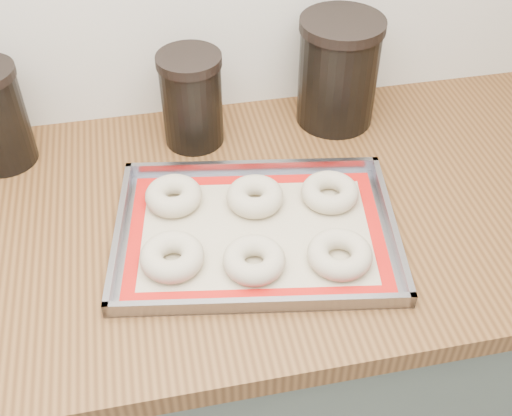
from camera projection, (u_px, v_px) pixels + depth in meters
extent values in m
cube|color=#566055|center=(255.00, 361.00, 1.44)|extent=(3.00, 0.65, 0.86)
cube|color=brown|center=(255.00, 215.00, 1.13)|extent=(3.06, 0.68, 0.04)
cube|color=gray|center=(256.00, 234.00, 1.07)|extent=(0.51, 0.40, 0.00)
cube|color=gray|center=(253.00, 167.00, 1.17)|extent=(0.46, 0.08, 0.02)
cube|color=gray|center=(260.00, 305.00, 0.94)|extent=(0.46, 0.08, 0.02)
cube|color=gray|center=(119.00, 232.00, 1.05)|extent=(0.06, 0.33, 0.02)
cube|color=gray|center=(391.00, 224.00, 1.06)|extent=(0.06, 0.33, 0.02)
cube|color=#C6B793|center=(256.00, 232.00, 1.06)|extent=(0.46, 0.35, 0.00)
cube|color=red|center=(253.00, 180.00, 1.16)|extent=(0.42, 0.09, 0.00)
cube|color=red|center=(259.00, 295.00, 0.96)|extent=(0.42, 0.09, 0.00)
cube|color=red|center=(136.00, 235.00, 1.06)|extent=(0.06, 0.25, 0.00)
cube|color=red|center=(375.00, 229.00, 1.07)|extent=(0.06, 0.25, 0.00)
torus|color=beige|center=(172.00, 257.00, 1.00)|extent=(0.10, 0.10, 0.04)
torus|color=beige|center=(254.00, 260.00, 0.99)|extent=(0.11, 0.11, 0.03)
torus|color=beige|center=(340.00, 254.00, 1.00)|extent=(0.14, 0.14, 0.03)
torus|color=beige|center=(174.00, 196.00, 1.10)|extent=(0.11, 0.11, 0.04)
torus|color=beige|center=(255.00, 196.00, 1.10)|extent=(0.11, 0.11, 0.04)
torus|color=beige|center=(330.00, 192.00, 1.11)|extent=(0.13, 0.13, 0.03)
cylinder|color=black|center=(192.00, 104.00, 1.20)|extent=(0.11, 0.11, 0.17)
cylinder|color=black|center=(189.00, 60.00, 1.14)|extent=(0.12, 0.12, 0.02)
cylinder|color=black|center=(338.00, 76.00, 1.25)|extent=(0.15, 0.15, 0.20)
cylinder|color=black|center=(343.00, 25.00, 1.17)|extent=(0.16, 0.16, 0.02)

